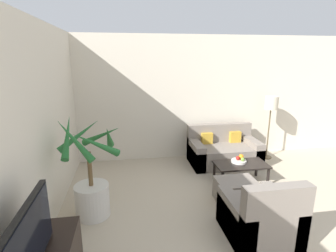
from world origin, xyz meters
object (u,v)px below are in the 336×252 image
sofa_loveseat (223,151)px  fruit_bowl (239,161)px  floor_lamp (271,107)px  coffee_table (241,166)px  apple_green (243,159)px  armchair (260,218)px  potted_palm (91,184)px  ottoman (236,191)px  television (30,241)px  orange_fruit (241,157)px  apple_red (238,158)px

sofa_loveseat → fruit_bowl: bearing=-92.5°
floor_lamp → coffee_table: size_ratio=1.50×
sofa_loveseat → coffee_table: (-0.02, -0.92, 0.05)m
sofa_loveseat → coffee_table: bearing=-91.2°
fruit_bowl → apple_green: apple_green is taller
apple_green → sofa_loveseat: bearing=90.8°
fruit_bowl → floor_lamp: bearing=41.4°
armchair → potted_palm: bearing=157.9°
armchair → ottoman: 0.89m
armchair → ottoman: size_ratio=1.43×
fruit_bowl → armchair: armchair is taller
television → apple_green: (2.82, 2.27, -0.41)m
apple_green → orange_fruit: size_ratio=0.75×
apple_green → orange_fruit: (0.02, 0.10, 0.01)m
fruit_bowl → orange_fruit: orange_fruit is taller
coffee_table → fruit_bowl: (-0.02, 0.07, 0.07)m
orange_fruit → armchair: armchair is taller
floor_lamp → coffee_table: bearing=-136.3°
television → ottoman: television is taller
coffee_table → apple_green: size_ratio=13.75×
orange_fruit → coffee_table: bearing=-112.2°
apple_red → armchair: size_ratio=0.08×
armchair → sofa_loveseat: bearing=79.5°
apple_green → television: bearing=-141.2°
apple_red → armchair: armchair is taller
sofa_loveseat → coffee_table: 0.92m
fruit_bowl → apple_red: (-0.02, 0.01, 0.06)m
potted_palm → apple_red: size_ratio=20.49×
coffee_table → armchair: armchair is taller
apple_green → potted_palm: bearing=-165.8°
apple_red → fruit_bowl: bearing=-34.5°
coffee_table → apple_red: size_ratio=12.96×
television → floor_lamp: floor_lamp is taller
potted_palm → orange_fruit: potted_palm is taller
fruit_bowl → apple_red: size_ratio=3.77×
sofa_loveseat → armchair: 2.46m
floor_lamp → ottoman: 2.44m
sofa_loveseat → ottoman: sofa_loveseat is taller
television → armchair: (2.36, 0.76, -0.57)m
apple_red → floor_lamp: bearing=40.6°
potted_palm → floor_lamp: size_ratio=1.06×
floor_lamp → fruit_bowl: (-1.14, -1.00, -0.79)m
floor_lamp → armchair: (-1.55, -2.56, -0.89)m
floor_lamp → apple_green: bearing=-135.9°
floor_lamp → ottoman: floor_lamp is taller
floor_lamp → coffee_table: floor_lamp is taller
television → floor_lamp: (3.91, 3.32, 0.32)m
apple_green → ottoman: size_ratio=0.11×
floor_lamp → orange_fruit: (-1.07, -0.95, -0.72)m
television → potted_palm: size_ratio=0.63×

